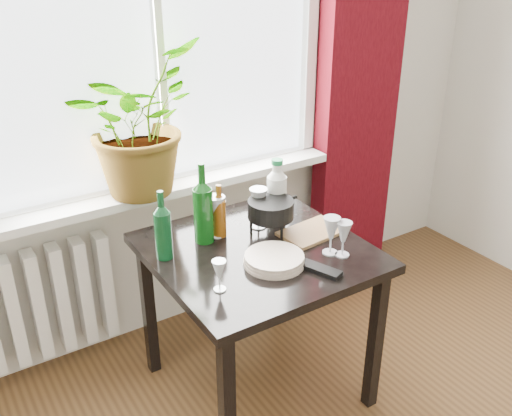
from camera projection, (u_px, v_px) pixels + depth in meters
window at (154, 15)px, 2.45m from camera, size 1.72×0.08×1.62m
windowsill at (173, 186)px, 2.73m from camera, size 1.72×0.20×0.04m
curtain at (361, 62)px, 3.05m from camera, size 0.50×0.12×2.56m
radiator at (26, 309)px, 2.59m from camera, size 0.80×0.10×0.55m
table at (258, 267)px, 2.40m from camera, size 0.85×0.85×0.74m
potted_plant at (135, 121)px, 2.50m from camera, size 0.79×0.79×0.67m
wine_bottle_left at (163, 225)px, 2.24m from camera, size 0.09×0.09×0.29m
wine_bottle_right at (203, 203)px, 2.35m from camera, size 0.11×0.11×0.36m
bottle_amber at (219, 210)px, 2.41m from camera, size 0.06×0.06×0.24m
cleaning_bottle at (277, 191)px, 2.51m from camera, size 0.11×0.11×0.31m
wineglass_front_right at (331, 235)px, 2.29m from camera, size 0.09×0.09×0.17m
wineglass_far_right at (343, 239)px, 2.28m from camera, size 0.08×0.08×0.15m
wineglass_back_center at (258, 207)px, 2.50m from camera, size 0.10×0.10×0.19m
wineglass_back_left at (216, 216)px, 2.43m from camera, size 0.10×0.10×0.19m
wineglass_front_left at (219, 275)px, 2.06m from camera, size 0.06×0.06×0.13m
plate_stack at (274, 260)px, 2.24m from camera, size 0.32×0.32×0.04m
fondue_pot at (271, 217)px, 2.45m from camera, size 0.27×0.25×0.15m
tv_remote at (318, 269)px, 2.20m from camera, size 0.12×0.19×0.02m
cutting_board at (312, 232)px, 2.48m from camera, size 0.29×0.20×0.01m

